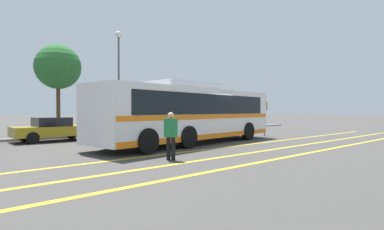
% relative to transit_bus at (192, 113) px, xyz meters
% --- Properties ---
extents(ground_plane, '(220.00, 220.00, 0.00)m').
position_rel_transit_bus_xyz_m(ground_plane, '(0.68, -0.03, -1.56)').
color(ground_plane, '#423F3D').
extents(lane_strip_0, '(31.05, 0.20, 0.01)m').
position_rel_transit_bus_xyz_m(lane_strip_0, '(0.01, -2.20, -1.56)').
color(lane_strip_0, gold).
rests_on(lane_strip_0, ground_plane).
extents(lane_strip_1, '(31.05, 0.20, 0.01)m').
position_rel_transit_bus_xyz_m(lane_strip_1, '(0.01, -4.11, -1.56)').
color(lane_strip_1, gold).
rests_on(lane_strip_1, ground_plane).
extents(lane_strip_2, '(31.05, 0.20, 0.01)m').
position_rel_transit_bus_xyz_m(lane_strip_2, '(0.01, -5.64, -1.56)').
color(lane_strip_2, gold).
rests_on(lane_strip_2, ground_plane).
extents(curb_strip, '(39.05, 0.36, 0.15)m').
position_rel_transit_bus_xyz_m(curb_strip, '(0.01, 7.25, -1.49)').
color(curb_strip, '#99999E').
rests_on(curb_strip, ground_plane).
extents(transit_bus, '(11.56, 3.92, 3.03)m').
position_rel_transit_bus_xyz_m(transit_bus, '(0.00, 0.00, 0.00)').
color(transit_bus, silver).
rests_on(transit_bus, ground_plane).
extents(parked_car_1, '(4.07, 1.98, 1.30)m').
position_rel_transit_bus_xyz_m(parked_car_1, '(-4.94, 5.87, -0.90)').
color(parked_car_1, olive).
rests_on(parked_car_1, ground_plane).
extents(parked_car_2, '(4.74, 1.96, 1.39)m').
position_rel_transit_bus_xyz_m(parked_car_2, '(1.23, 5.92, -0.87)').
color(parked_car_2, black).
rests_on(parked_car_2, ground_plane).
extents(pedestrian_0, '(0.42, 0.47, 1.62)m').
position_rel_transit_bus_xyz_m(pedestrian_0, '(-3.94, -3.40, -0.65)').
color(pedestrian_0, black).
rests_on(pedestrian_0, ground_plane).
extents(bus_stop_sign, '(0.08, 0.40, 2.30)m').
position_rel_transit_bus_xyz_m(bus_stop_sign, '(6.57, 0.21, -0.11)').
color(bus_stop_sign, '#59595E').
rests_on(bus_stop_sign, ground_plane).
extents(street_lamp, '(0.46, 0.46, 7.44)m').
position_rel_transit_bus_xyz_m(street_lamp, '(0.37, 8.50, 3.45)').
color(street_lamp, '#59595E').
rests_on(street_lamp, ground_plane).
extents(tree_1, '(3.25, 3.25, 6.50)m').
position_rel_transit_bus_xyz_m(tree_1, '(-2.92, 11.51, 3.29)').
color(tree_1, '#513823').
rests_on(tree_1, ground_plane).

